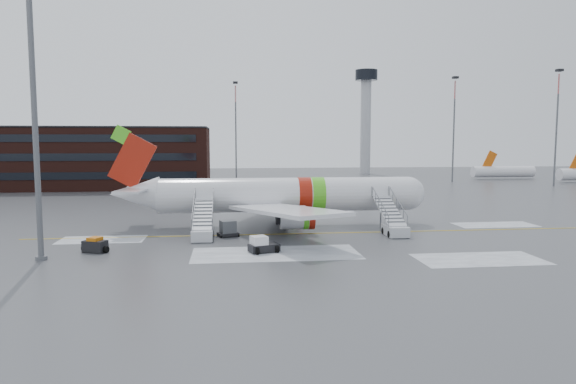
{
  "coord_description": "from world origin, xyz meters",
  "views": [
    {
      "loc": [
        -9.84,
        -52.24,
        9.39
      ],
      "look_at": [
        -3.57,
        2.08,
        4.0
      ],
      "focal_mm": 32.0,
      "sensor_mm": 36.0,
      "label": 1
    }
  ],
  "objects": [
    {
      "name": "light_mast_far_ne",
      "position": [
        42.0,
        62.0,
        13.84
      ],
      "size": [
        1.2,
        1.2,
        24.25
      ],
      "color": "#595B60",
      "rests_on": "ground"
    },
    {
      "name": "light_mast_far_n",
      "position": [
        -8.0,
        78.0,
        13.84
      ],
      "size": [
        1.2,
        1.2,
        24.25
      ],
      "color": "#595B60",
      "rests_on": "ground"
    },
    {
      "name": "control_tower",
      "position": [
        30.0,
        95.0,
        18.75
      ],
      "size": [
        6.4,
        6.4,
        30.0
      ],
      "color": "#B2B5BA",
      "rests_on": "ground"
    },
    {
      "name": "distant_aircraft",
      "position": [
        62.5,
        64.0,
        0.0
      ],
      "size": [
        35.0,
        18.0,
        8.0
      ],
      "primitive_type": null,
      "color": "#D8590C",
      "rests_on": "ground"
    },
    {
      "name": "uld_container",
      "position": [
        -10.0,
        -1.6,
        0.74
      ],
      "size": [
        2.27,
        1.92,
        1.59
      ],
      "color": "black",
      "rests_on": "ground"
    },
    {
      "name": "light_mast_near",
      "position": [
        -24.78,
        -10.14,
        13.89
      ],
      "size": [
        1.2,
        1.2,
        26.95
      ],
      "color": "#595B60",
      "rests_on": "ground"
    },
    {
      "name": "airstair_fwd",
      "position": [
        6.61,
        -2.46,
        1.06
      ],
      "size": [
        2.05,
        7.7,
        3.48
      ],
      "color": "silver",
      "rests_on": "ground"
    },
    {
      "name": "ground",
      "position": [
        0.0,
        0.0,
        0.0
      ],
      "size": [
        260.0,
        260.0,
        0.0
      ],
      "primitive_type": "plane",
      "color": "#494C4F",
      "rests_on": "ground"
    },
    {
      "name": "light_mast_far_e",
      "position": [
        58.0,
        48.0,
        13.84
      ],
      "size": [
        1.2,
        1.2,
        24.25
      ],
      "color": "#595B60",
      "rests_on": "ground"
    },
    {
      "name": "terminal_building",
      "position": [
        -45.0,
        54.98,
        6.2
      ],
      "size": [
        62.0,
        16.11,
        12.3
      ],
      "color": "#3F1E16",
      "rests_on": "ground"
    },
    {
      "name": "baggage_tractor",
      "position": [
        -21.26,
        -7.61,
        0.54
      ],
      "size": [
        2.62,
        1.8,
        1.28
      ],
      "color": "black",
      "rests_on": "ground"
    },
    {
      "name": "airstair_aft",
      "position": [
        -12.43,
        -2.46,
        1.06
      ],
      "size": [
        2.05,
        7.7,
        3.48
      ],
      "color": "silver",
      "rests_on": "ground"
    },
    {
      "name": "pushback_tug",
      "position": [
        -7.1,
        -9.42,
        0.63
      ],
      "size": [
        2.8,
        2.43,
        1.43
      ],
      "color": "black",
      "rests_on": "ground"
    },
    {
      "name": "airliner",
      "position": [
        -4.52,
        4.08,
        3.42
      ],
      "size": [
        35.03,
        32.97,
        11.18
      ],
      "color": "white",
      "rests_on": "ground"
    }
  ]
}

